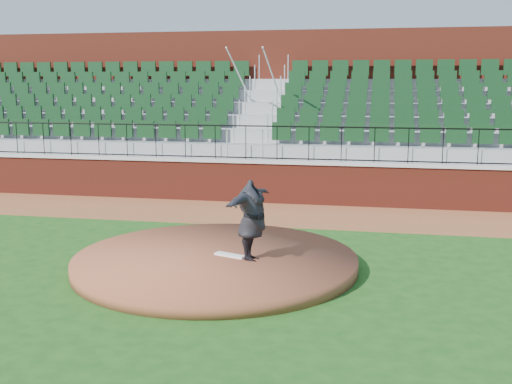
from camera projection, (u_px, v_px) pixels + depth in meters
ground at (240, 272)px, 11.88m from camera, size 90.00×90.00×0.00m
warning_track at (284, 214)px, 17.09m from camera, size 34.00×3.20×0.01m
field_wall at (292, 184)px, 18.54m from camera, size 34.00×0.35×1.20m
wall_cap at (293, 162)px, 18.42m from camera, size 34.00×0.45×0.10m
wall_railing at (293, 144)px, 18.33m from camera, size 34.00×0.05×1.00m
seating_stands at (304, 121)px, 20.87m from camera, size 34.00×5.10×4.60m
concourse_wall at (314, 105)px, 23.49m from camera, size 34.00×0.50×5.50m
pitchers_mound at (216, 261)px, 12.16m from camera, size 5.53×5.53×0.25m
pitching_rubber at (230, 255)px, 12.07m from camera, size 0.65×0.37×0.04m
pitcher at (252, 220)px, 11.70m from camera, size 0.82×1.95×1.54m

